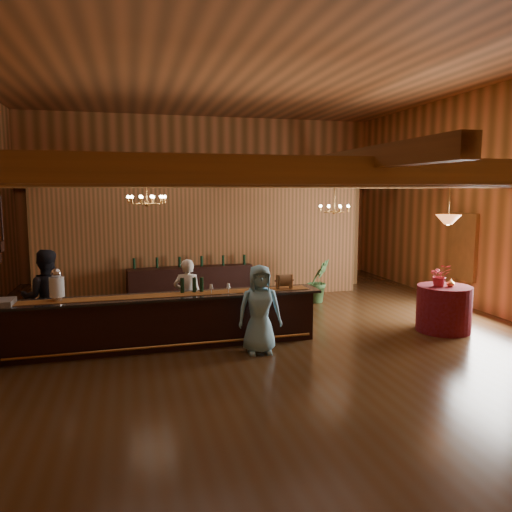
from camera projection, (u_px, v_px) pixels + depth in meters
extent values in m
plane|color=#422B18|center=(251.00, 330.00, 10.83)|extent=(14.00, 14.00, 0.00)
plane|color=#A0582E|center=(251.00, 66.00, 10.11)|extent=(14.00, 14.00, 0.00)
cube|color=#C67642|center=(203.00, 198.00, 17.20)|extent=(12.00, 0.10, 5.50)
cube|color=#C67642|center=(471.00, 224.00, 3.74)|extent=(12.00, 0.10, 5.50)
cube|color=#C67642|center=(495.00, 201.00, 11.93)|extent=(0.10, 14.00, 5.50)
cube|color=#985F2C|center=(377.00, 171.00, 5.12)|extent=(11.90, 0.20, 0.28)
cube|color=#985F2C|center=(298.00, 177.00, 7.52)|extent=(11.90, 0.20, 0.28)
cube|color=#985F2C|center=(257.00, 181.00, 9.93)|extent=(11.90, 0.20, 0.28)
cube|color=#985F2C|center=(232.00, 182.00, 12.33)|extent=(11.90, 0.20, 0.28)
cube|color=#985F2C|center=(215.00, 184.00, 14.73)|extent=(11.90, 0.20, 0.28)
cube|color=#985F2C|center=(204.00, 185.00, 16.94)|extent=(11.90, 0.20, 0.28)
cube|color=#985F2C|center=(17.00, 172.00, 9.30)|extent=(0.18, 13.90, 0.22)
cube|color=#985F2C|center=(251.00, 174.00, 10.39)|extent=(0.18, 13.90, 0.22)
cube|color=#985F2C|center=(441.00, 176.00, 11.48)|extent=(0.18, 13.90, 0.22)
cube|color=#985F2C|center=(56.00, 241.00, 13.85)|extent=(0.20, 0.20, 3.20)
cube|color=#985F2C|center=(354.00, 234.00, 16.04)|extent=(0.20, 0.20, 3.20)
cube|color=brown|center=(204.00, 243.00, 13.87)|extent=(9.00, 0.18, 3.10)
cube|color=white|center=(463.00, 246.00, 13.03)|extent=(0.12, 1.05, 1.75)
cube|color=black|center=(241.00, 266.00, 16.28)|extent=(1.20, 0.60, 1.10)
cube|color=brown|center=(148.00, 271.00, 15.56)|extent=(1.00, 0.60, 1.00)
cube|color=black|center=(166.00, 323.00, 9.56)|extent=(5.83, 0.81, 0.97)
cube|color=black|center=(165.00, 297.00, 9.49)|extent=(6.13, 0.94, 0.05)
cube|color=brown|center=(165.00, 295.00, 9.49)|extent=(5.73, 0.56, 0.01)
cylinder|color=#C0843E|center=(168.00, 346.00, 9.23)|extent=(5.62, 0.22, 0.05)
cylinder|color=silver|center=(57.00, 299.00, 9.01)|extent=(0.18, 0.18, 0.08)
cylinder|color=silver|center=(57.00, 287.00, 8.98)|extent=(0.26, 0.26, 0.36)
sphere|color=silver|center=(56.00, 273.00, 8.95)|extent=(0.18, 0.18, 0.18)
cube|color=brown|center=(278.00, 282.00, 10.04)|extent=(0.06, 0.06, 0.30)
cube|color=brown|center=(291.00, 282.00, 10.11)|extent=(0.06, 0.06, 0.30)
cylinder|color=brown|center=(284.00, 280.00, 10.07)|extent=(0.24, 0.24, 0.24)
cylinder|color=black|center=(182.00, 286.00, 9.68)|extent=(0.07, 0.07, 0.30)
cylinder|color=black|center=(194.00, 285.00, 9.74)|extent=(0.07, 0.07, 0.30)
cylinder|color=black|center=(202.00, 285.00, 9.78)|extent=(0.07, 0.07, 0.30)
cube|color=black|center=(191.00, 284.00, 13.60)|extent=(3.43, 0.91, 0.95)
cylinder|color=maroon|center=(444.00, 309.00, 10.68)|extent=(1.13, 1.13, 0.98)
cylinder|color=#C0843E|center=(147.00, 193.00, 10.57)|extent=(0.02, 0.02, 0.48)
sphere|color=#C0843E|center=(147.00, 204.00, 10.60)|extent=(0.12, 0.12, 0.12)
torus|color=#C0843E|center=(147.00, 199.00, 10.59)|extent=(0.80, 0.80, 0.04)
cylinder|color=#C0843E|center=(335.00, 197.00, 12.77)|extent=(0.02, 0.02, 0.75)
sphere|color=#C0843E|center=(334.00, 212.00, 12.82)|extent=(0.12, 0.12, 0.12)
torus|color=#C0843E|center=(334.00, 208.00, 12.81)|extent=(0.80, 0.80, 0.04)
cylinder|color=#C0843E|center=(449.00, 200.00, 10.38)|extent=(0.02, 0.02, 0.80)
cone|color=orange|center=(448.00, 219.00, 10.43)|extent=(0.52, 0.52, 0.20)
imported|color=white|center=(188.00, 296.00, 10.47)|extent=(0.65, 0.50, 1.59)
imported|color=black|center=(46.00, 297.00, 9.71)|extent=(0.97, 0.79, 1.88)
imported|color=#7DC3E2|center=(260.00, 309.00, 9.19)|extent=(0.84, 0.58, 1.66)
imported|color=#34572B|center=(318.00, 281.00, 13.45)|extent=(0.76, 0.68, 1.18)
imported|color=#C22B3A|center=(440.00, 275.00, 10.54)|extent=(0.52, 0.48, 0.48)
imported|color=#C0843E|center=(451.00, 280.00, 10.53)|extent=(0.16, 0.16, 0.27)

